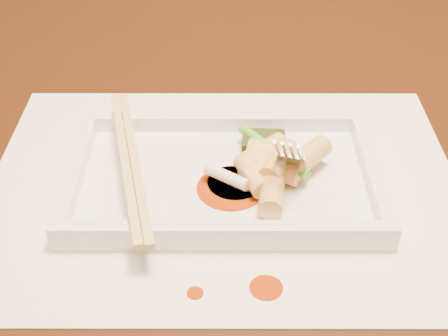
{
  "coord_description": "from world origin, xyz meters",
  "views": [
    {
      "loc": [
        0.05,
        -0.51,
        1.09
      ],
      "look_at": [
        0.05,
        -0.1,
        0.77
      ],
      "focal_mm": 50.0,
      "sensor_mm": 36.0,
      "label": 1
    }
  ],
  "objects_px": {
    "plate_base": "(224,181)",
    "table": "(177,197)",
    "placemat": "(224,185)",
    "chopstick_a": "(125,161)",
    "fork": "(312,91)"
  },
  "relations": [
    {
      "from": "plate_base",
      "to": "table",
      "type": "bearing_deg",
      "value": 116.39
    },
    {
      "from": "table",
      "to": "placemat",
      "type": "xyz_separation_m",
      "value": [
        0.05,
        -0.1,
        0.1
      ]
    },
    {
      "from": "chopstick_a",
      "to": "table",
      "type": "bearing_deg",
      "value": 73.43
    },
    {
      "from": "plate_base",
      "to": "chopstick_a",
      "type": "xyz_separation_m",
      "value": [
        -0.08,
        0.0,
        0.02
      ]
    },
    {
      "from": "chopstick_a",
      "to": "fork",
      "type": "height_order",
      "value": "fork"
    },
    {
      "from": "chopstick_a",
      "to": "fork",
      "type": "relative_size",
      "value": 1.48
    },
    {
      "from": "plate_base",
      "to": "chopstick_a",
      "type": "height_order",
      "value": "chopstick_a"
    },
    {
      "from": "placemat",
      "to": "fork",
      "type": "xyz_separation_m",
      "value": [
        0.07,
        0.02,
        0.08
      ]
    },
    {
      "from": "placemat",
      "to": "fork",
      "type": "distance_m",
      "value": 0.11
    },
    {
      "from": "placemat",
      "to": "plate_base",
      "type": "bearing_deg",
      "value": 0.0
    },
    {
      "from": "table",
      "to": "fork",
      "type": "bearing_deg",
      "value": -35.13
    },
    {
      "from": "table",
      "to": "fork",
      "type": "relative_size",
      "value": 10.0
    },
    {
      "from": "placemat",
      "to": "fork",
      "type": "bearing_deg",
      "value": 14.42
    },
    {
      "from": "table",
      "to": "plate_base",
      "type": "distance_m",
      "value": 0.16
    },
    {
      "from": "table",
      "to": "chopstick_a",
      "type": "distance_m",
      "value": 0.17
    }
  ]
}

